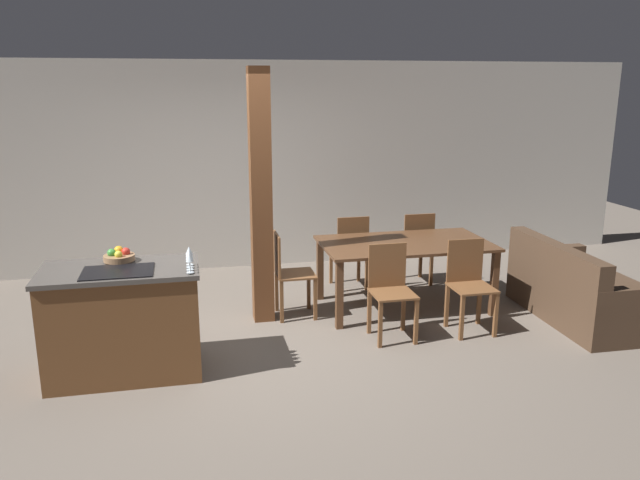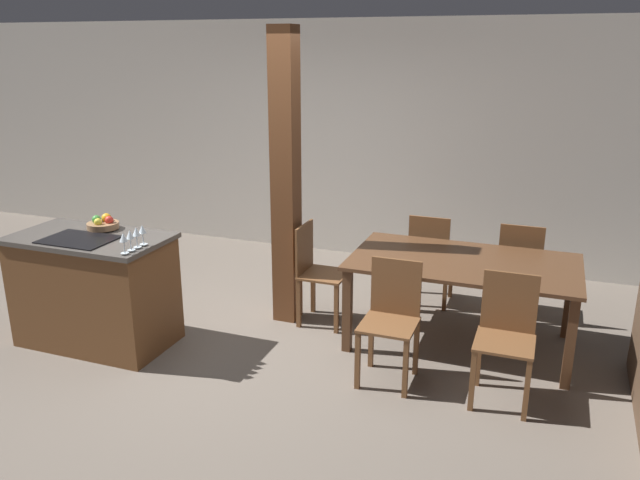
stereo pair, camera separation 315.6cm
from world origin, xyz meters
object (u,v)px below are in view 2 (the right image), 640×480
at_px(wine_glass_middle, 130,235).
at_px(wine_glass_end, 142,230).
at_px(wine_glass_near, 123,238).
at_px(dining_chair_far_left, 430,257).
at_px(fruit_bowl, 103,224).
at_px(wine_glass_far, 136,233).
at_px(dining_chair_near_right, 506,335).
at_px(dining_chair_far_right, 520,267).
at_px(dining_chair_near_left, 391,318).
at_px(kitchen_island, 95,289).
at_px(timber_post, 286,181).
at_px(dining_chair_head_end, 317,271).
at_px(dining_table, 463,271).

bearing_deg(wine_glass_middle, wine_glass_end, 90.00).
height_order(wine_glass_near, dining_chair_far_left, wine_glass_near).
height_order(fruit_bowl, wine_glass_far, wine_glass_far).
distance_m(wine_glass_near, dining_chair_near_right, 2.82).
distance_m(wine_glass_far, dining_chair_far_right, 3.36).
xyz_separation_m(wine_glass_far, dining_chair_far_right, (2.70, 1.91, -0.58)).
height_order(wine_glass_near, dining_chair_near_left, wine_glass_near).
distance_m(kitchen_island, dining_chair_far_right, 3.72).
bearing_deg(timber_post, wine_glass_end, -124.60).
xyz_separation_m(dining_chair_far_right, dining_chair_head_end, (-1.69, -0.75, 0.00)).
height_order(fruit_bowl, wine_glass_near, wine_glass_near).
distance_m(dining_table, dining_chair_far_left, 0.87).
xyz_separation_m(wine_glass_near, wine_glass_middle, (0.00, 0.08, 0.00)).
distance_m(fruit_bowl, wine_glass_end, 0.64).
xyz_separation_m(kitchen_island, dining_chair_near_left, (2.45, 0.29, 0.01)).
height_order(wine_glass_far, wine_glass_end, same).
height_order(wine_glass_far, dining_chair_far_left, wine_glass_far).
relative_size(dining_chair_near_right, dining_chair_far_right, 1.00).
relative_size(wine_glass_near, dining_table, 0.09).
height_order(dining_chair_near_right, dining_chair_far_right, same).
bearing_deg(fruit_bowl, wine_glass_far, -29.75).
distance_m(kitchen_island, fruit_bowl, 0.55).
xyz_separation_m(wine_glass_middle, wine_glass_far, (0.00, 0.08, 0.00)).
distance_m(dining_chair_near_right, dining_chair_far_right, 1.49).
bearing_deg(dining_chair_far_left, timber_post, 33.88).
bearing_deg(kitchen_island, dining_chair_far_right, 28.52).
relative_size(kitchen_island, fruit_bowl, 4.93).
relative_size(wine_glass_far, wine_glass_end, 1.00).
relative_size(dining_chair_near_right, timber_post, 0.35).
distance_m(wine_glass_near, dining_chair_head_end, 1.76).
bearing_deg(wine_glass_far, wine_glass_near, -90.00).
height_order(dining_chair_near_left, dining_chair_far_right, same).
distance_m(kitchen_island, wine_glass_far, 0.83).
bearing_deg(wine_glass_far, wine_glass_end, 90.00).
distance_m(dining_chair_near_right, dining_chair_head_end, 1.85).
height_order(dining_chair_near_left, dining_chair_far_left, same).
relative_size(wine_glass_end, timber_post, 0.06).
xyz_separation_m(wine_glass_far, dining_chair_near_left, (1.88, 0.42, -0.58)).
distance_m(wine_glass_end, dining_chair_near_right, 2.78).
height_order(wine_glass_end, dining_chair_far_left, wine_glass_end).
distance_m(dining_table, dining_chair_near_left, 0.87).
distance_m(dining_table, dining_chair_head_end, 1.29).
bearing_deg(wine_glass_end, dining_chair_near_right, 7.25).
relative_size(dining_chair_far_left, timber_post, 0.35).
bearing_deg(wine_glass_near, dining_chair_near_right, 11.94).
bearing_deg(dining_chair_far_right, dining_table, 61.26).
xyz_separation_m(kitchen_island, wine_glass_far, (0.57, -0.13, 0.59)).
bearing_deg(wine_glass_end, wine_glass_middle, -90.00).
bearing_deg(dining_chair_near_left, dining_table, 61.26).
height_order(fruit_bowl, dining_chair_far_right, fruit_bowl).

